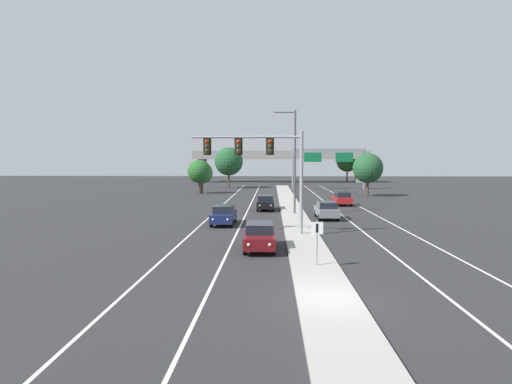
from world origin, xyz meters
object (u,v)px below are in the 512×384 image
(tree_far_left_c, at_px, (202,173))
(tree_far_right_a, at_px, (368,168))
(overhead_signal_mast, at_px, (263,158))
(highway_sign_gantry, at_px, (328,156))
(car_receding_grey, at_px, (327,210))
(car_oncoming_darkred, at_px, (259,236))
(median_sign_post, at_px, (317,236))
(car_oncoming_black, at_px, (266,202))
(car_oncoming_navy, at_px, (224,215))
(car_receding_red, at_px, (342,198))
(tree_far_left_a, at_px, (229,161))
(tree_far_left_b, at_px, (199,171))
(street_lamp_median, at_px, (293,156))
(tree_far_right_c, at_px, (347,161))

(tree_far_left_c, distance_m, tree_far_right_a, 25.91)
(overhead_signal_mast, distance_m, highway_sign_gantry, 50.20)
(car_receding_grey, bearing_deg, tree_far_right_a, 69.85)
(car_receding_grey, height_order, tree_far_left_c, tree_far_left_c)
(car_oncoming_darkred, bearing_deg, median_sign_post, -56.13)
(median_sign_post, bearing_deg, car_oncoming_black, 96.60)
(car_oncoming_black, xyz_separation_m, tree_far_right_a, (14.85, 18.19, 3.36))
(car_oncoming_navy, xyz_separation_m, car_receding_red, (12.37, 16.09, 0.00))
(car_oncoming_darkred, distance_m, car_oncoming_black, 20.59)
(tree_far_left_c, xyz_separation_m, tree_far_right_a, (25.45, -4.79, 0.87))
(tree_far_left_a, xyz_separation_m, tree_far_left_b, (-3.37, -13.64, -1.57))
(car_oncoming_black, height_order, tree_far_left_c, tree_far_left_c)
(street_lamp_median, height_order, tree_far_right_a, street_lamp_median)
(car_receding_red, distance_m, tree_far_left_b, 26.57)
(car_oncoming_darkred, xyz_separation_m, car_receding_red, (9.11, 26.02, 0.00))
(car_receding_red, height_order, highway_sign_gantry, highway_sign_gantry)
(car_receding_red, distance_m, tree_far_right_c, 59.26)
(car_oncoming_navy, bearing_deg, street_lamp_median, 47.58)
(median_sign_post, distance_m, car_receding_grey, 18.40)
(street_lamp_median, relative_size, car_oncoming_black, 2.23)
(car_oncoming_navy, distance_m, car_receding_grey, 9.79)
(car_oncoming_darkred, distance_m, tree_far_right_a, 41.68)
(street_lamp_median, relative_size, tree_far_left_a, 1.28)
(overhead_signal_mast, relative_size, tree_far_left_a, 1.00)
(car_receding_red, distance_m, highway_sign_gantry, 28.30)
(overhead_signal_mast, xyz_separation_m, tree_far_left_c, (-10.63, 38.80, -2.17))
(highway_sign_gantry, xyz_separation_m, tree_far_left_b, (-21.96, -10.45, -2.61))
(median_sign_post, relative_size, highway_sign_gantry, 0.17)
(median_sign_post, relative_size, tree_far_right_c, 0.28)
(median_sign_post, bearing_deg, tree_far_right_a, 74.51)
(overhead_signal_mast, bearing_deg, tree_far_left_a, 98.31)
(street_lamp_median, xyz_separation_m, car_oncoming_darkred, (-2.74, -16.49, -4.97))
(street_lamp_median, distance_m, tree_far_right_a, 25.45)
(car_oncoming_darkred, bearing_deg, tree_far_right_a, 68.95)
(tree_far_right_a, relative_size, tree_far_right_c, 0.80)
(car_oncoming_black, relative_size, car_receding_grey, 1.00)
(highway_sign_gantry, height_order, tree_far_left_a, tree_far_left_a)
(overhead_signal_mast, bearing_deg, car_oncoming_black, 90.11)
(tree_far_right_c, bearing_deg, car_receding_grey, -101.28)
(highway_sign_gantry, xyz_separation_m, tree_far_right_c, (8.71, 30.40, -0.94))
(car_oncoming_darkred, bearing_deg, car_oncoming_black, 89.81)
(overhead_signal_mast, relative_size, car_oncoming_black, 1.75)
(car_receding_red, relative_size, tree_far_left_b, 0.82)
(street_lamp_median, xyz_separation_m, tree_far_right_c, (17.04, 67.65, -0.57))
(tree_far_right_c, bearing_deg, car_oncoming_darkred, -103.23)
(tree_far_right_c, bearing_deg, car_oncoming_black, -107.23)
(median_sign_post, xyz_separation_m, tree_far_right_a, (11.96, 43.18, 2.60))
(overhead_signal_mast, bearing_deg, car_receding_red, 67.01)
(car_oncoming_darkred, xyz_separation_m, tree_far_left_c, (-10.53, 43.56, 2.49))
(tree_far_left_a, relative_size, tree_far_right_a, 1.22)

